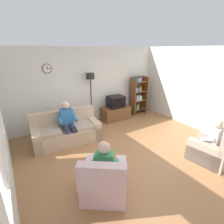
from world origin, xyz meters
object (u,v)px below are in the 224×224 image
at_px(armchair_near_window, 104,181).
at_px(tv, 116,102).
at_px(tv_stand, 116,113).
at_px(bookshelf, 138,95).
at_px(person_on_couch, 68,120).
at_px(armchair_near_bookshelf, 212,151).
at_px(person_in_right_armchair, 211,138).
at_px(floor_lamp, 91,85).
at_px(couch, 67,131).
at_px(person_in_left_armchair, 105,164).

bearing_deg(armchair_near_window, tv, 53.33).
bearing_deg(armchair_near_window, tv_stand, 53.56).
bearing_deg(tv_stand, bookshelf, 3.37).
xyz_separation_m(tv, person_on_couch, (-2.15, -0.77, -0.02)).
bearing_deg(armchair_near_bookshelf, person_in_right_armchair, 97.78).
bearing_deg(armchair_near_bookshelf, floor_lamp, 111.89).
xyz_separation_m(couch, tv_stand, (2.19, 0.68, -0.06)).
bearing_deg(armchair_near_bookshelf, bookshelf, 79.51).
bearing_deg(armchair_near_bookshelf, tv, 97.83).
bearing_deg(person_in_left_armchair, person_in_right_armchair, -10.22).
bearing_deg(armchair_near_bookshelf, person_in_left_armchair, 167.99).
relative_size(bookshelf, armchair_near_window, 1.32).
bearing_deg(person_in_left_armchair, tv, 53.33).
bearing_deg(person_on_couch, armchair_near_window, -92.18).
xyz_separation_m(bookshelf, person_in_left_armchair, (-3.33, -3.03, -0.21)).
height_order(bookshelf, floor_lamp, floor_lamp).
bearing_deg(person_in_left_armchair, person_on_couch, 89.15).
relative_size(person_on_couch, person_in_right_armchair, 1.11).
distance_m(floor_lamp, armchair_near_bookshelf, 4.08).
relative_size(tv, floor_lamp, 0.32).
bearing_deg(person_in_right_armchair, person_on_couch, 134.75).
bearing_deg(bookshelf, armchair_near_window, -137.53).
relative_size(bookshelf, person_in_right_armchair, 1.40).
xyz_separation_m(couch, armchair_near_bookshelf, (2.67, -2.84, -0.02)).
height_order(couch, floor_lamp, floor_lamp).
relative_size(armchair_near_window, person_in_right_armchair, 1.06).
xyz_separation_m(floor_lamp, armchair_near_bookshelf, (1.46, -3.63, -1.16)).
bearing_deg(person_in_right_armchair, armchair_near_bookshelf, -82.22).
distance_m(tv, armchair_near_window, 3.77).
bearing_deg(person_on_couch, bookshelf, 14.60).
xyz_separation_m(armchair_near_window, armchair_near_bookshelf, (2.72, -0.50, 0.00)).
height_order(armchair_near_bookshelf, person_on_couch, person_on_couch).
bearing_deg(tv_stand, armchair_near_window, -126.44).
relative_size(armchair_near_window, armchair_near_bookshelf, 1.21).
bearing_deg(bookshelf, person_in_right_armchair, -100.94).
distance_m(person_on_couch, person_in_right_armchair, 3.73).
bearing_deg(armchair_near_window, person_on_couch, 87.82).
xyz_separation_m(floor_lamp, armchair_near_window, (-1.26, -3.13, -1.16)).
distance_m(floor_lamp, person_in_left_armchair, 3.40).
xyz_separation_m(couch, tv, (2.19, 0.66, 0.41)).
height_order(tv_stand, person_in_left_armchair, person_in_left_armchair).
relative_size(floor_lamp, person_in_left_armchair, 1.65).
relative_size(couch, tv_stand, 1.78).
bearing_deg(armchair_near_window, person_in_right_armchair, -8.55).
height_order(tv_stand, floor_lamp, floor_lamp).
relative_size(floor_lamp, person_on_couch, 1.49).
bearing_deg(person_in_left_armchair, tv_stand, 53.56).
distance_m(bookshelf, armchair_near_window, 4.62).
bearing_deg(person_in_right_armchair, floor_lamp, 112.21).
distance_m(couch, person_in_left_armchair, 2.30).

